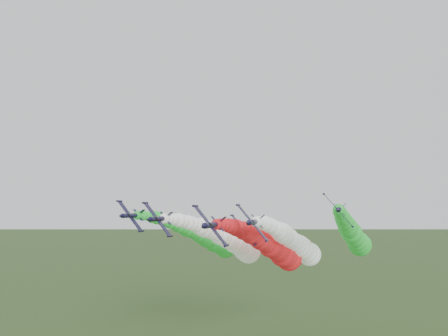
{
  "coord_description": "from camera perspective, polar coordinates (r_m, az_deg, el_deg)",
  "views": [
    {
      "loc": [
        31.82,
        -79.29,
        47.92
      ],
      "look_at": [
        7.77,
        8.5,
        56.33
      ],
      "focal_mm": 35.0,
      "sensor_mm": 36.0,
      "label": 1
    }
  ],
  "objects": [
    {
      "name": "jet_lead",
      "position": [
        119.56,
        6.47,
        -10.36
      ],
      "size": [
        13.0,
        68.93,
        19.24
      ],
      "rotation": [
        0.0,
        0.87,
        0.0
      ],
      "color": "black",
      "rests_on": "ground"
    },
    {
      "name": "jet_inner_left",
      "position": [
        132.77,
        0.92,
        -9.6
      ],
      "size": [
        13.21,
        69.14,
        19.45
      ],
      "rotation": [
        0.0,
        0.87,
        0.0
      ],
      "color": "black",
      "rests_on": "ground"
    },
    {
      "name": "jet_inner_right",
      "position": [
        127.8,
        9.4,
        -9.76
      ],
      "size": [
        12.84,
        68.77,
        19.08
      ],
      "rotation": [
        0.0,
        0.87,
        0.0
      ],
      "color": "black",
      "rests_on": "ground"
    },
    {
      "name": "jet_outer_left",
      "position": [
        141.81,
        -2.35,
        -9.05
      ],
      "size": [
        12.99,
        68.92,
        19.22
      ],
      "rotation": [
        0.0,
        0.87,
        0.0
      ],
      "color": "black",
      "rests_on": "ground"
    },
    {
      "name": "jet_outer_right",
      "position": [
        138.99,
        16.49,
        -8.32
      ],
      "size": [
        12.95,
        68.89,
        19.19
      ],
      "rotation": [
        0.0,
        0.87,
        0.0
      ],
      "color": "black",
      "rests_on": "ground"
    },
    {
      "name": "jet_trail",
      "position": [
        146.37,
        7.91,
        -10.1
      ],
      "size": [
        12.72,
        68.65,
        18.96
      ],
      "rotation": [
        0.0,
        0.87,
        0.0
      ],
      "color": "black",
      "rests_on": "ground"
    }
  ]
}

